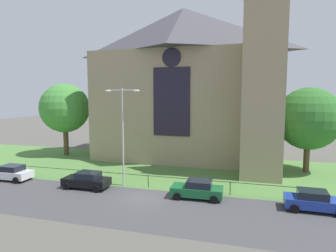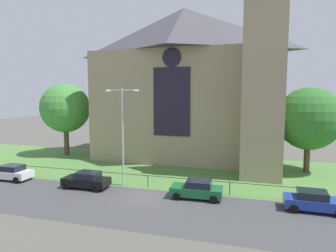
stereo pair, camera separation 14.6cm
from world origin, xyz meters
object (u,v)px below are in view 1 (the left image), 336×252
(streetlamp_near, at_px, (123,125))
(parked_car_white, at_px, (11,173))
(parked_car_black, at_px, (87,180))
(church_building, at_px, (188,82))
(tree_left_far, at_px, (65,108))
(parked_car_green, at_px, (197,189))
(tree_right_far, at_px, (308,119))
(parked_car_blue, at_px, (314,201))

(streetlamp_near, relative_size, parked_car_white, 2.15)
(parked_car_white, xyz_separation_m, parked_car_black, (8.71, -0.20, 0.00))
(church_building, bearing_deg, streetlamp_near, -103.03)
(parked_car_white, bearing_deg, church_building, -135.18)
(tree_left_far, xyz_separation_m, parked_car_green, (21.19, -12.41, -5.92))
(parked_car_black, bearing_deg, church_building, -112.41)
(tree_left_far, bearing_deg, church_building, 9.26)
(tree_right_far, distance_m, parked_car_white, 31.67)
(tree_left_far, height_order, parked_car_white, tree_left_far)
(parked_car_green, distance_m, parked_car_blue, 8.69)
(streetlamp_near, xyz_separation_m, parked_car_blue, (15.95, -1.71, -4.97))
(parked_car_black, bearing_deg, parked_car_white, -2.14)
(parked_car_white, bearing_deg, tree_right_far, -159.28)
(church_building, distance_m, parked_car_black, 19.09)
(church_building, bearing_deg, parked_car_green, -74.97)
(parked_car_white, bearing_deg, parked_car_green, 179.03)
(church_building, relative_size, parked_car_blue, 6.13)
(tree_left_far, bearing_deg, parked_car_blue, -22.99)
(parked_car_black, xyz_separation_m, parked_car_green, (10.17, 0.18, 0.00))
(parked_car_black, bearing_deg, streetlamp_near, -151.64)
(church_building, bearing_deg, parked_car_white, -134.29)
(tree_left_far, bearing_deg, streetlamp_near, -38.24)
(streetlamp_near, height_order, parked_car_black, streetlamp_near)
(tree_left_far, height_order, parked_car_black, tree_left_far)
(tree_left_far, height_order, tree_right_far, tree_left_far)
(tree_right_far, bearing_deg, church_building, 165.56)
(streetlamp_near, relative_size, parked_car_blue, 2.15)
(church_building, relative_size, tree_right_far, 2.78)
(tree_right_far, height_order, parked_car_white, tree_right_far)
(streetlamp_near, height_order, parked_car_blue, streetlamp_near)
(parked_car_white, bearing_deg, parked_car_black, 177.78)
(tree_right_far, relative_size, parked_car_white, 2.21)
(tree_left_far, bearing_deg, parked_car_black, -48.82)
(parked_car_green, bearing_deg, streetlamp_near, -13.06)
(streetlamp_near, xyz_separation_m, parked_car_black, (-2.91, -1.62, -4.97))
(parked_car_green, xyz_separation_m, parked_car_blue, (8.69, -0.27, 0.00))
(church_building, height_order, tree_left_far, church_building)
(parked_car_black, distance_m, parked_car_blue, 18.86)
(parked_car_green, relative_size, parked_car_blue, 1.00)
(parked_car_blue, bearing_deg, tree_right_far, 84.14)
(church_building, distance_m, streetlamp_near, 14.84)
(church_building, xyz_separation_m, parked_car_blue, (12.77, -15.47, -9.53))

